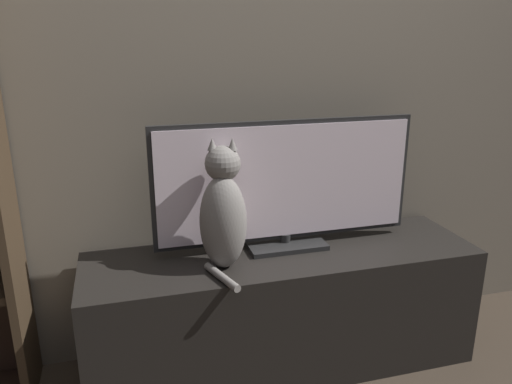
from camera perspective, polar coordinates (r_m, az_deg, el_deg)
name	(u,v)px	position (r m, az deg, el deg)	size (l,w,h in m)	color
wall_back	(265,49)	(2.11, 1.05, 15.98)	(4.80, 0.05, 2.60)	#756B5B
tv_stand	(282,309)	(2.16, 3.02, -13.16)	(1.60, 0.45, 0.51)	black
tv	(286,185)	(2.01, 3.43, 0.79)	(1.08, 0.19, 0.53)	black
cat	(223,212)	(1.85, -3.77, -2.35)	(0.21, 0.33, 0.49)	gray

